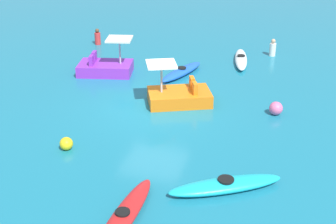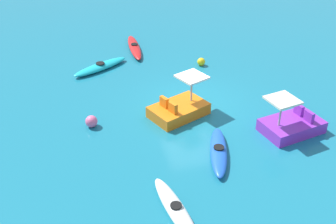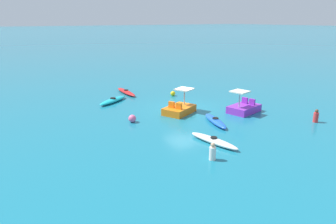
{
  "view_description": "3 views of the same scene",
  "coord_description": "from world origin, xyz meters",
  "px_view_note": "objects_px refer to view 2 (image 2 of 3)",
  "views": [
    {
      "loc": [
        15.48,
        5.01,
        7.36
      ],
      "look_at": [
        0.96,
        0.85,
        0.32
      ],
      "focal_mm": 49.46,
      "sensor_mm": 36.0,
      "label": 1
    },
    {
      "loc": [
        -15.35,
        5.09,
        9.55
      ],
      "look_at": [
        -0.84,
        1.37,
        0.37
      ],
      "focal_mm": 44.6,
      "sensor_mm": 36.0,
      "label": 2
    },
    {
      "loc": [
        -17.85,
        13.03,
        6.47
      ],
      "look_at": [
        -0.8,
        1.91,
        0.31
      ],
      "focal_mm": 32.92,
      "sensor_mm": 36.0,
      "label": 3
    }
  ],
  "objects_px": {
    "buoy_pink": "(91,121)",
    "kayak_white": "(176,210)",
    "pedal_boat_orange": "(179,108)",
    "pedal_boat_purple": "(291,124)",
    "kayak_red": "(134,47)",
    "kayak_blue": "(219,151)",
    "kayak_cyan": "(100,67)",
    "buoy_yellow": "(201,62)"
  },
  "relations": [
    {
      "from": "kayak_blue",
      "to": "pedal_boat_orange",
      "type": "relative_size",
      "value": 1.11
    },
    {
      "from": "kayak_blue",
      "to": "kayak_cyan",
      "type": "height_order",
      "value": "same"
    },
    {
      "from": "kayak_blue",
      "to": "buoy_yellow",
      "type": "height_order",
      "value": "buoy_yellow"
    },
    {
      "from": "kayak_blue",
      "to": "kayak_white",
      "type": "distance_m",
      "value": 3.44
    },
    {
      "from": "pedal_boat_purple",
      "to": "buoy_yellow",
      "type": "xyz_separation_m",
      "value": [
        6.89,
        1.55,
        -0.12
      ]
    },
    {
      "from": "buoy_pink",
      "to": "pedal_boat_orange",
      "type": "bearing_deg",
      "value": -90.5
    },
    {
      "from": "pedal_boat_orange",
      "to": "pedal_boat_purple",
      "type": "bearing_deg",
      "value": -119.8
    },
    {
      "from": "pedal_boat_orange",
      "to": "kayak_white",
      "type": "bearing_deg",
      "value": 163.43
    },
    {
      "from": "kayak_blue",
      "to": "buoy_pink",
      "type": "relative_size",
      "value": 6.17
    },
    {
      "from": "kayak_white",
      "to": "buoy_yellow",
      "type": "height_order",
      "value": "buoy_yellow"
    },
    {
      "from": "kayak_red",
      "to": "kayak_cyan",
      "type": "bearing_deg",
      "value": 134.05
    },
    {
      "from": "kayak_blue",
      "to": "kayak_cyan",
      "type": "relative_size",
      "value": 0.97
    },
    {
      "from": "kayak_red",
      "to": "kayak_cyan",
      "type": "xyz_separation_m",
      "value": [
        -2.13,
        2.2,
        0.0
      ]
    },
    {
      "from": "kayak_cyan",
      "to": "buoy_pink",
      "type": "bearing_deg",
      "value": 169.73
    },
    {
      "from": "kayak_red",
      "to": "pedal_boat_orange",
      "type": "height_order",
      "value": "pedal_boat_orange"
    },
    {
      "from": "kayak_blue",
      "to": "buoy_yellow",
      "type": "xyz_separation_m",
      "value": [
        7.65,
        -1.84,
        0.05
      ]
    },
    {
      "from": "kayak_blue",
      "to": "pedal_boat_purple",
      "type": "height_order",
      "value": "pedal_boat_purple"
    },
    {
      "from": "pedal_boat_orange",
      "to": "buoy_pink",
      "type": "relative_size",
      "value": 5.56
    },
    {
      "from": "pedal_boat_orange",
      "to": "buoy_yellow",
      "type": "distance_m",
      "value": 5.21
    },
    {
      "from": "kayak_cyan",
      "to": "pedal_boat_orange",
      "type": "bearing_deg",
      "value": -152.95
    },
    {
      "from": "kayak_red",
      "to": "kayak_white",
      "type": "height_order",
      "value": "same"
    },
    {
      "from": "kayak_red",
      "to": "buoy_yellow",
      "type": "height_order",
      "value": "buoy_yellow"
    },
    {
      "from": "pedal_boat_orange",
      "to": "pedal_boat_purple",
      "type": "height_order",
      "value": "same"
    },
    {
      "from": "buoy_yellow",
      "to": "buoy_pink",
      "type": "relative_size",
      "value": 0.84
    },
    {
      "from": "kayak_white",
      "to": "kayak_cyan",
      "type": "xyz_separation_m",
      "value": [
        11.01,
        1.09,
        0.0
      ]
    },
    {
      "from": "kayak_white",
      "to": "kayak_blue",
      "type": "bearing_deg",
      "value": -42.89
    },
    {
      "from": "kayak_white",
      "to": "kayak_cyan",
      "type": "height_order",
      "value": "same"
    },
    {
      "from": "kayak_red",
      "to": "kayak_white",
      "type": "relative_size",
      "value": 1.11
    },
    {
      "from": "pedal_boat_orange",
      "to": "buoy_yellow",
      "type": "bearing_deg",
      "value": -28.85
    },
    {
      "from": "kayak_cyan",
      "to": "kayak_white",
      "type": "bearing_deg",
      "value": -174.33
    },
    {
      "from": "kayak_red",
      "to": "pedal_boat_purple",
      "type": "distance_m",
      "value": 10.89
    },
    {
      "from": "buoy_pink",
      "to": "kayak_white",
      "type": "bearing_deg",
      "value": -159.87
    },
    {
      "from": "kayak_cyan",
      "to": "buoy_pink",
      "type": "distance_m",
      "value": 5.46
    },
    {
      "from": "kayak_white",
      "to": "buoy_yellow",
      "type": "relative_size",
      "value": 7.63
    },
    {
      "from": "kayak_white",
      "to": "pedal_boat_purple",
      "type": "height_order",
      "value": "pedal_boat_purple"
    },
    {
      "from": "kayak_cyan",
      "to": "pedal_boat_purple",
      "type": "bearing_deg",
      "value": -138.58
    },
    {
      "from": "kayak_red",
      "to": "pedal_boat_orange",
      "type": "distance_m",
      "value": 7.56
    },
    {
      "from": "kayak_blue",
      "to": "kayak_white",
      "type": "xyz_separation_m",
      "value": [
        -2.52,
        2.34,
        -0.0
      ]
    },
    {
      "from": "kayak_white",
      "to": "kayak_cyan",
      "type": "bearing_deg",
      "value": 5.67
    },
    {
      "from": "kayak_blue",
      "to": "kayak_red",
      "type": "height_order",
      "value": "same"
    },
    {
      "from": "kayak_blue",
      "to": "pedal_boat_orange",
      "type": "xyz_separation_m",
      "value": [
        3.08,
        0.67,
        0.17
      ]
    },
    {
      "from": "kayak_white",
      "to": "pedal_boat_orange",
      "type": "relative_size",
      "value": 1.16
    }
  ]
}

